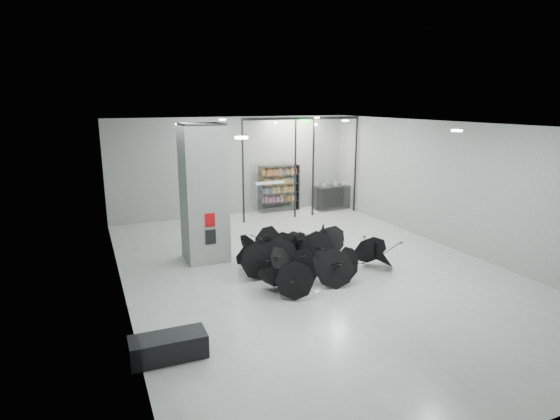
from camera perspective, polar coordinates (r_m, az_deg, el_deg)
name	(u,v)px	position (r m, az deg, el deg)	size (l,w,h in m)	color
room	(312,169)	(12.26, 4.09, 5.20)	(14.00, 14.02, 4.01)	gray
column	(204,193)	(13.38, -9.54, 2.08)	(1.20, 1.20, 4.00)	slate
fire_cabinet	(210,220)	(12.94, -8.76, -1.23)	(0.28, 0.04, 0.38)	#A50A07
info_panel	(211,237)	(13.08, -8.68, -3.35)	(0.30, 0.03, 0.42)	black
exit_sign	(305,122)	(17.96, 3.15, 10.96)	(0.30, 0.06, 0.15)	#0CE533
glass_partition	(302,163)	(18.28, 2.78, 5.85)	(5.06, 0.08, 4.00)	silver
bench	(168,347)	(8.93, -13.80, -16.31)	(1.38, 0.59, 0.44)	black
bookshelf	(279,188)	(19.40, -0.12, 2.72)	(1.78, 0.36, 1.96)	black
shop_counter	(333,197)	(20.07, 6.65, 1.60)	(1.68, 0.67, 1.01)	black
umbrella_cluster	(302,259)	(12.78, 2.80, -6.21)	(4.77, 4.24, 1.27)	black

